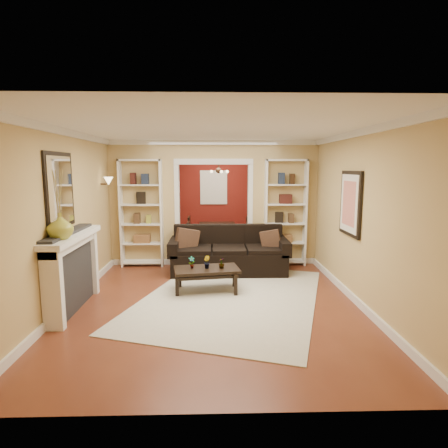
{
  "coord_description": "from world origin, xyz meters",
  "views": [
    {
      "loc": [
        -0.0,
        -6.98,
        2.13
      ],
      "look_at": [
        0.17,
        -0.8,
        1.19
      ],
      "focal_mm": 30.0,
      "sensor_mm": 36.0,
      "label": 1
    }
  ],
  "objects_px": {
    "bookshelf_right": "(285,213)",
    "fireplace": "(74,272)",
    "bookshelf_left": "(142,213)",
    "coffee_table": "(207,280)",
    "dining_table": "(219,238)",
    "sofa": "(229,250)"
  },
  "relations": [
    {
      "from": "bookshelf_right",
      "to": "fireplace",
      "type": "distance_m",
      "value": 4.47
    },
    {
      "from": "bookshelf_right",
      "to": "bookshelf_left",
      "type": "bearing_deg",
      "value": 180.0
    },
    {
      "from": "coffee_table",
      "to": "dining_table",
      "type": "distance_m",
      "value": 3.32
    },
    {
      "from": "sofa",
      "to": "fireplace",
      "type": "height_order",
      "value": "fireplace"
    },
    {
      "from": "bookshelf_left",
      "to": "bookshelf_right",
      "type": "relative_size",
      "value": 1.0
    },
    {
      "from": "bookshelf_right",
      "to": "fireplace",
      "type": "xyz_separation_m",
      "value": [
        -3.64,
        -2.53,
        -0.57
      ]
    },
    {
      "from": "dining_table",
      "to": "fireplace",
      "type": "bearing_deg",
      "value": 151.44
    },
    {
      "from": "coffee_table",
      "to": "dining_table",
      "type": "relative_size",
      "value": 0.62
    },
    {
      "from": "fireplace",
      "to": "dining_table",
      "type": "distance_m",
      "value": 4.64
    },
    {
      "from": "coffee_table",
      "to": "dining_table",
      "type": "bearing_deg",
      "value": 76.66
    },
    {
      "from": "coffee_table",
      "to": "bookshelf_left",
      "type": "xyz_separation_m",
      "value": [
        -1.42,
        1.77,
        0.94
      ]
    },
    {
      "from": "sofa",
      "to": "coffee_table",
      "type": "height_order",
      "value": "sofa"
    },
    {
      "from": "sofa",
      "to": "bookshelf_right",
      "type": "bearing_deg",
      "value": 24.94
    },
    {
      "from": "coffee_table",
      "to": "dining_table",
      "type": "height_order",
      "value": "dining_table"
    },
    {
      "from": "bookshelf_right",
      "to": "coffee_table",
      "type": "bearing_deg",
      "value": -133.42
    },
    {
      "from": "bookshelf_left",
      "to": "fireplace",
      "type": "distance_m",
      "value": 2.65
    },
    {
      "from": "fireplace",
      "to": "dining_table",
      "type": "height_order",
      "value": "fireplace"
    },
    {
      "from": "bookshelf_right",
      "to": "dining_table",
      "type": "relative_size",
      "value": 1.31
    },
    {
      "from": "dining_table",
      "to": "bookshelf_right",
      "type": "bearing_deg",
      "value": -137.24
    },
    {
      "from": "bookshelf_left",
      "to": "dining_table",
      "type": "distance_m",
      "value": 2.43
    },
    {
      "from": "bookshelf_left",
      "to": "fireplace",
      "type": "relative_size",
      "value": 1.35
    },
    {
      "from": "fireplace",
      "to": "sofa",
      "type": "bearing_deg",
      "value": 39.18
    }
  ]
}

